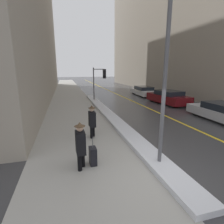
% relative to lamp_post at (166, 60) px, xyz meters
% --- Properties ---
extents(ground_plane, '(160.00, 160.00, 0.00)m').
position_rel_lamp_post_xyz_m(ground_plane, '(-0.25, -0.51, -3.33)').
color(ground_plane, '#38383A').
extents(sidewalk_slab, '(4.00, 80.00, 0.01)m').
position_rel_lamp_post_xyz_m(sidewalk_slab, '(-2.25, 14.49, -3.32)').
color(sidewalk_slab, '#9E9B93').
rests_on(sidewalk_slab, ground).
extents(road_centre_stripe, '(0.16, 80.00, 0.00)m').
position_rel_lamp_post_xyz_m(road_centre_stripe, '(3.75, 14.49, -3.33)').
color(road_centre_stripe, gold).
rests_on(road_centre_stripe, ground).
extents(snow_bank_curb, '(0.80, 17.77, 0.18)m').
position_rel_lamp_post_xyz_m(snow_bank_curb, '(-0.01, 6.71, -3.24)').
color(snow_bank_curb, silver).
rests_on(snow_bank_curb, ground).
extents(lamp_post, '(0.28, 0.28, 5.65)m').
position_rel_lamp_post_xyz_m(lamp_post, '(0.00, 0.00, 0.00)').
color(lamp_post, '#515156').
rests_on(lamp_post, ground).
extents(traffic_light_near, '(1.31, 0.32, 3.30)m').
position_rel_lamp_post_xyz_m(traffic_light_near, '(0.70, 12.81, -0.95)').
color(traffic_light_near, '#515156').
rests_on(traffic_light_near, ground).
extents(pedestrian_in_fedora, '(0.33, 0.48, 1.55)m').
position_rel_lamp_post_xyz_m(pedestrian_in_fedora, '(-2.47, 0.49, -2.48)').
color(pedestrian_in_fedora, black).
rests_on(pedestrian_in_fedora, ground).
extents(pedestrian_in_glasses, '(0.33, 0.48, 1.53)m').
position_rel_lamp_post_xyz_m(pedestrian_in_glasses, '(-1.71, 3.04, -2.49)').
color(pedestrian_in_glasses, black).
rests_on(pedestrian_in_glasses, ground).
extents(parked_car_maroon, '(2.30, 4.59, 1.23)m').
position_rel_lamp_post_xyz_m(parked_car_maroon, '(6.46, 9.67, -2.74)').
color(parked_car_maroon, '#600F14').
rests_on(parked_car_maroon, ground).
extents(parked_car_white, '(2.05, 4.98, 1.12)m').
position_rel_lamp_post_xyz_m(parked_car_white, '(6.62, 15.35, -2.79)').
color(parked_car_white, silver).
rests_on(parked_car_white, ground).
extents(rolling_suitcase, '(0.23, 0.37, 0.95)m').
position_rel_lamp_post_xyz_m(rolling_suitcase, '(-2.07, 0.65, -3.03)').
color(rolling_suitcase, black).
rests_on(rolling_suitcase, ground).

